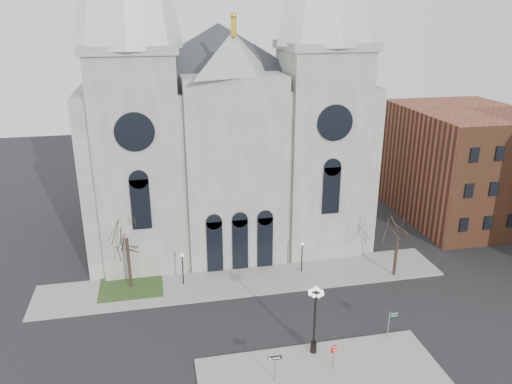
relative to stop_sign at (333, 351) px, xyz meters
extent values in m
plane|color=black|center=(-3.98, 3.20, -1.74)|extent=(160.00, 160.00, 0.00)
cube|color=gray|center=(-3.98, 14.20, -1.67)|extent=(40.00, 6.00, 0.14)
cube|color=#2A451D|center=(-14.98, 15.20, -1.65)|extent=(6.00, 5.00, 0.18)
cube|color=gray|center=(-3.98, 29.20, 7.26)|extent=(30.00, 24.00, 18.00)
pyramid|color=#2D3035|center=(-3.98, 29.20, 22.26)|extent=(33.00, 26.40, 6.00)
cube|color=gray|center=(-13.48, 20.70, 9.26)|extent=(8.00, 8.00, 22.00)
cylinder|color=black|center=(-13.48, 16.65, 13.26)|extent=(3.60, 0.30, 3.60)
cube|color=gray|center=(5.52, 20.70, 9.26)|extent=(8.00, 8.00, 22.00)
cylinder|color=black|center=(5.52, 16.65, 13.26)|extent=(3.60, 0.30, 3.60)
cube|color=gray|center=(-3.98, 19.20, 8.01)|extent=(10.00, 5.00, 19.50)
pyramid|color=gray|center=(-3.98, 19.20, 19.76)|extent=(11.00, 5.00, 4.00)
cube|color=brown|center=(26.02, 25.20, 5.26)|extent=(14.00, 18.00, 14.00)
cylinder|color=black|center=(-14.98, 15.20, 0.89)|extent=(0.32, 0.32, 5.25)
cylinder|color=black|center=(11.02, 12.20, 0.36)|extent=(0.32, 0.32, 4.20)
cylinder|color=black|center=(-9.98, 14.70, -0.10)|extent=(0.12, 0.12, 3.00)
sphere|color=white|center=(-9.98, 14.70, 1.50)|extent=(0.32, 0.32, 0.32)
cylinder|color=black|center=(2.02, 14.70, -0.10)|extent=(0.12, 0.12, 3.00)
sphere|color=white|center=(2.02, 14.70, 1.50)|extent=(0.32, 0.32, 0.32)
cylinder|color=slate|center=(0.00, 0.00, -0.53)|extent=(0.08, 0.08, 2.14)
cylinder|color=#B9110C|center=(0.00, 0.00, 0.22)|extent=(0.74, 0.07, 0.74)
cylinder|color=white|center=(0.00, 0.00, 0.22)|extent=(0.80, 0.05, 0.80)
cube|color=white|center=(0.00, 0.00, 0.34)|extent=(0.41, 0.03, 0.09)
cube|color=white|center=(0.00, 0.00, 0.10)|extent=(0.47, 0.04, 0.09)
cylinder|color=black|center=(-0.78, 2.17, 1.00)|extent=(0.18, 0.18, 5.19)
cylinder|color=black|center=(-0.78, 2.17, -1.15)|extent=(0.50, 0.50, 0.90)
sphere|color=white|center=(-0.78, 2.17, 4.10)|extent=(0.36, 0.36, 0.36)
cylinder|color=slate|center=(-4.53, -0.36, -0.46)|extent=(0.10, 0.10, 2.28)
cube|color=black|center=(-4.53, -0.36, 0.41)|extent=(1.00, 0.06, 0.33)
cylinder|color=slate|center=(5.71, 2.70, -0.39)|extent=(0.10, 0.10, 2.41)
cube|color=#0B5324|center=(6.09, 2.68, 0.65)|extent=(0.68, 0.06, 0.16)
cube|color=#0B5324|center=(6.09, 2.68, 0.43)|extent=(0.68, 0.06, 0.16)
camera|label=1|loc=(-11.79, -28.59, 23.46)|focal=35.00mm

